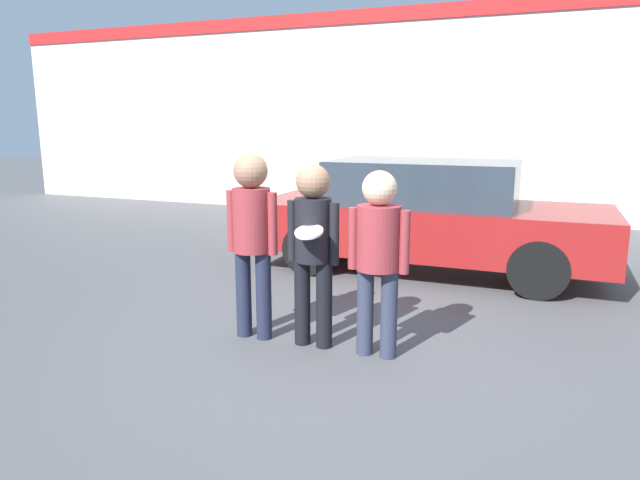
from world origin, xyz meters
TOP-DOWN VIEW (x-y plane):
  - ground_plane at (0.00, 0.00)m, footprint 56.00×56.00m
  - storefront_building at (0.00, 7.77)m, footprint 24.00×0.22m
  - person_left at (-0.84, -0.13)m, footprint 0.53×0.36m
  - person_middle_with_frisbee at (-0.21, -0.12)m, footprint 0.50×0.53m
  - person_right at (0.41, -0.13)m, footprint 0.55×0.38m
  - parked_car_near at (0.20, 3.03)m, footprint 4.78×1.83m
  - shrub at (-2.87, 7.11)m, footprint 0.94×0.94m

SIDE VIEW (x-z plane):
  - ground_plane at x=0.00m, z-range 0.00..0.00m
  - shrub at x=-2.87m, z-range 0.00..0.94m
  - parked_car_near at x=0.20m, z-range 0.01..1.56m
  - person_right at x=0.41m, z-range 0.17..1.83m
  - person_middle_with_frisbee at x=-0.21m, z-range 0.16..1.87m
  - person_left at x=-0.84m, z-range 0.19..1.97m
  - storefront_building at x=0.00m, z-range 0.03..4.51m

